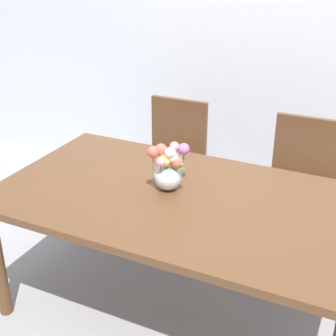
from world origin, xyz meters
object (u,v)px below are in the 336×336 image
(dining_table, at_px, (181,208))
(chair_right, at_px, (300,179))
(flower_vase, at_px, (168,168))
(chair_left, at_px, (172,154))

(dining_table, distance_m, chair_right, 0.99)
(chair_right, xyz_separation_m, flower_vase, (-0.54, -0.83, 0.32))
(chair_right, bearing_deg, flower_vase, 57.17)
(dining_table, xyz_separation_m, chair_left, (-0.45, 0.87, -0.13))
(chair_left, bearing_deg, flower_vase, 113.52)
(chair_left, relative_size, chair_right, 1.00)
(dining_table, height_order, chair_right, chair_right)
(dining_table, relative_size, flower_vase, 7.34)
(dining_table, relative_size, chair_left, 2.10)
(dining_table, height_order, flower_vase, flower_vase)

